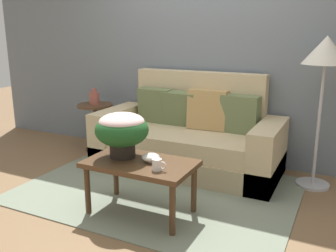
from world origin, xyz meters
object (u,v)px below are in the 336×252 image
object	(u,v)px
potted_plant	(122,129)
table_vase	(94,98)
side_table	(95,119)
snack_bowl	(151,157)
coffee_mug	(157,165)
couch	(189,139)
coffee_table	(140,168)
floor_lamp	(325,60)

from	to	relation	value
potted_plant	table_vase	world-z (taller)	potted_plant
side_table	snack_bowl	bearing A→B (deg)	-39.47
side_table	coffee_mug	bearing A→B (deg)	-40.09
couch	snack_bowl	size ratio (longest dim) A/B	13.75
side_table	table_vase	world-z (taller)	table_vase
couch	coffee_mug	world-z (taller)	couch
coffee_table	coffee_mug	distance (m)	0.27
couch	coffee_mug	distance (m)	1.35
couch	table_vase	bearing A→B (deg)	177.81
side_table	potted_plant	world-z (taller)	potted_plant
couch	coffee_table	world-z (taller)	couch
floor_lamp	table_vase	bearing A→B (deg)	-179.67
coffee_table	coffee_mug	world-z (taller)	coffee_mug
couch	potted_plant	distance (m)	1.22
couch	coffee_mug	xyz separation A→B (m)	(0.29, -1.31, 0.18)
couch	coffee_table	bearing A→B (deg)	-86.55
coffee_mug	side_table	bearing A→B (deg)	139.91
coffee_table	potted_plant	distance (m)	0.36
coffee_table	table_vase	size ratio (longest dim) A/B	4.32
potted_plant	snack_bowl	bearing A→B (deg)	-2.02
couch	table_vase	world-z (taller)	couch
couch	potted_plant	size ratio (longest dim) A/B	4.49
potted_plant	coffee_mug	xyz separation A→B (m)	(0.41, -0.15, -0.20)
floor_lamp	snack_bowl	xyz separation A→B (m)	(-1.16, -1.23, -0.74)
floor_lamp	snack_bowl	size ratio (longest dim) A/B	9.96
side_table	table_vase	bearing A→B (deg)	-62.40
floor_lamp	snack_bowl	bearing A→B (deg)	-133.43
coffee_mug	table_vase	distance (m)	2.12
potted_plant	snack_bowl	size ratio (longest dim) A/B	3.06
couch	table_vase	size ratio (longest dim) A/B	9.76
couch	coffee_table	xyz separation A→B (m)	(0.07, -1.19, 0.07)
table_vase	coffee_table	bearing A→B (deg)	-41.59
side_table	floor_lamp	world-z (taller)	floor_lamp
coffee_table	side_table	bearing A→B (deg)	138.28
potted_plant	table_vase	distance (m)	1.70
couch	side_table	bearing A→B (deg)	177.39
side_table	coffee_mug	distance (m)	2.12
coffee_mug	snack_bowl	xyz separation A→B (m)	(-0.14, 0.14, -0.01)
potted_plant	snack_bowl	world-z (taller)	potted_plant
coffee_mug	coffee_table	bearing A→B (deg)	152.42
coffee_table	floor_lamp	world-z (taller)	floor_lamp
couch	coffee_table	distance (m)	1.20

